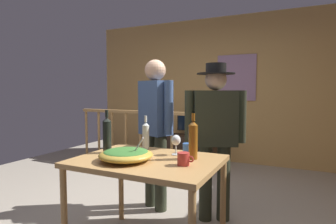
# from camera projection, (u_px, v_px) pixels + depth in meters

# --- Properties ---
(ground_plane) EXTENTS (6.80, 6.80, 0.00)m
(ground_plane) POSITION_uv_depth(u_px,v_px,m) (156.00, 216.00, 2.90)
(ground_plane) COLOR #9E9384
(back_wall) EXTENTS (5.18, 0.10, 2.64)m
(back_wall) POSITION_uv_depth(u_px,v_px,m) (222.00, 90.00, 5.15)
(back_wall) COLOR tan
(back_wall) RESTS_ON ground_plane
(framed_picture) EXTENTS (0.68, 0.03, 0.81)m
(framed_picture) POSITION_uv_depth(u_px,v_px,m) (236.00, 78.00, 4.96)
(framed_picture) COLOR #A27B9E
(stair_railing) EXTENTS (2.48, 0.10, 1.01)m
(stair_railing) POSITION_uv_depth(u_px,v_px,m) (158.00, 134.00, 4.63)
(stair_railing) COLOR #B2844C
(stair_railing) RESTS_ON ground_plane
(tv_console) EXTENTS (0.90, 0.40, 0.48)m
(tv_console) POSITION_uv_depth(u_px,v_px,m) (192.00, 149.00, 5.11)
(tv_console) COLOR #38281E
(tv_console) RESTS_ON ground_plane
(flat_screen_tv) EXTENTS (0.55, 0.12, 0.43)m
(flat_screen_tv) POSITION_uv_depth(u_px,v_px,m) (192.00, 123.00, 5.05)
(flat_screen_tv) COLOR black
(flat_screen_tv) RESTS_ON tv_console
(serving_table) EXTENTS (1.13, 0.83, 0.76)m
(serving_table) POSITION_uv_depth(u_px,v_px,m) (147.00, 169.00, 2.23)
(serving_table) COLOR #B2844C
(serving_table) RESTS_ON ground_plane
(salad_bowl) EXTENTS (0.42, 0.42, 0.21)m
(salad_bowl) POSITION_uv_depth(u_px,v_px,m) (126.00, 154.00, 2.15)
(salad_bowl) COLOR gold
(salad_bowl) RESTS_ON serving_table
(wine_glass) EXTENTS (0.08, 0.08, 0.17)m
(wine_glass) POSITION_uv_depth(u_px,v_px,m) (176.00, 141.00, 2.34)
(wine_glass) COLOR silver
(wine_glass) RESTS_ON serving_table
(wine_bottle_dark) EXTENTS (0.07, 0.07, 0.38)m
(wine_bottle_dark) POSITION_uv_depth(u_px,v_px,m) (107.00, 135.00, 2.41)
(wine_bottle_dark) COLOR black
(wine_bottle_dark) RESTS_ON serving_table
(wine_bottle_clear) EXTENTS (0.06, 0.06, 0.31)m
(wine_bottle_clear) POSITION_uv_depth(u_px,v_px,m) (146.00, 135.00, 2.57)
(wine_bottle_clear) COLOR silver
(wine_bottle_clear) RESTS_ON serving_table
(wine_bottle_amber) EXTENTS (0.07, 0.07, 0.36)m
(wine_bottle_amber) POSITION_uv_depth(u_px,v_px,m) (193.00, 139.00, 2.20)
(wine_bottle_amber) COLOR brown
(wine_bottle_amber) RESTS_ON serving_table
(mug_red) EXTENTS (0.13, 0.09, 0.09)m
(mug_red) POSITION_uv_depth(u_px,v_px,m) (184.00, 159.00, 2.02)
(mug_red) COLOR #B7332D
(mug_red) RESTS_ON serving_table
(mug_blue) EXTENTS (0.12, 0.08, 0.09)m
(mug_blue) POSITION_uv_depth(u_px,v_px,m) (188.00, 148.00, 2.42)
(mug_blue) COLOR #3866B2
(mug_blue) RESTS_ON serving_table
(person_standing_left) EXTENTS (0.49, 0.34, 1.64)m
(person_standing_left) POSITION_uv_depth(u_px,v_px,m) (155.00, 122.00, 3.04)
(person_standing_left) COLOR #2D3323
(person_standing_left) RESTS_ON ground_plane
(person_standing_right) EXTENTS (0.56, 0.37, 1.57)m
(person_standing_right) POSITION_uv_depth(u_px,v_px,m) (215.00, 129.00, 2.76)
(person_standing_right) COLOR #2D3323
(person_standing_right) RESTS_ON ground_plane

